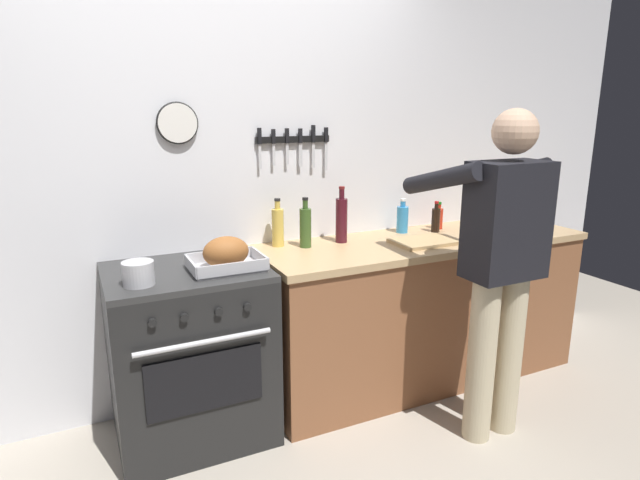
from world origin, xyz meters
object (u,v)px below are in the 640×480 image
Objects in this scene: stove at (191,354)px; bottle_hot_sauce at (439,218)px; bottle_cooking_oil at (278,226)px; saucepan at (138,273)px; bottle_dish_soap at (402,219)px; person_cook at (500,257)px; bottle_olive_oil at (305,227)px; bottle_soy_sauce at (436,219)px; roasting_pan at (226,255)px; cutting_board at (424,242)px; bottle_wine_red at (341,219)px.

bottle_hot_sauce reaches higher than stove.
bottle_cooking_oil is 1.09m from bottle_hot_sauce.
saucepan is 1.65m from bottle_dish_soap.
person_cook is 5.90× the size of bottle_olive_oil.
roasting_pan is at bearing -171.66° from bottle_soy_sauce.
cutting_board is at bearing -21.56° from bottle_cooking_oil.
cutting_board is 1.11× the size of bottle_wine_red.
bottle_wine_red reaches higher than bottle_cooking_oil.
cutting_board is at bearing -4.06° from stove.
person_cook reaches higher than bottle_hot_sauce.
roasting_pan is at bearing 179.90° from cutting_board.
bottle_soy_sauce is at bearing -21.01° from bottle_dish_soap.
saucepan is at bearing -178.05° from cutting_board.
stove is 0.91m from bottle_olive_oil.
bottle_dish_soap is (1.62, 0.34, 0.04)m from saucepan.
saucepan is 1.58m from cutting_board.
bottle_dish_soap is (-0.01, 0.83, 0.04)m from person_cook.
bottle_cooking_oil reaches higher than bottle_soy_sauce.
bottle_wine_red is (0.36, -0.08, 0.02)m from bottle_cooking_oil.
bottle_olive_oil is 0.97m from bottle_hot_sauce.
bottle_soy_sauce is (1.59, 0.11, 0.53)m from stove.
bottle_dish_soap is at bearing 6.36° from bottle_wine_red.
stove is at bearing 175.94° from cutting_board.
saucepan reaches higher than cutting_board.
person_cook reaches higher than bottle_cooking_oil.
bottle_wine_red reaches higher than cutting_board.
bottle_soy_sauce is at bearing -0.87° from bottle_olive_oil.
bottle_hot_sauce is at bearing -1.90° from bottle_cooking_oil.
roasting_pan is at bearing 7.72° from saucepan.
roasting_pan is 0.42m from saucepan.
roasting_pan is at bearing -141.51° from bottle_cooking_oil.
bottle_wine_red is at bearing 17.15° from roasting_pan.
bottle_wine_red is (1.16, 0.29, 0.08)m from saucepan.
bottle_soy_sauce is at bearing 4.04° from stove.
bottle_cooking_oil is (-0.83, 0.85, 0.06)m from person_cook.
person_cook reaches higher than cutting_board.
bottle_dish_soap is at bearing 81.92° from cutting_board.
saucepan is at bearing 71.82° from person_cook.
bottle_wine_red reaches higher than stove.
stove is 1.11m from bottle_wine_red.
bottle_olive_oil is 0.69m from bottle_dish_soap.
bottle_cooking_oil reaches higher than bottle_hot_sauce.
bottle_dish_soap is at bearing 158.99° from bottle_soy_sauce.
bottle_soy_sauce is 0.72× the size of bottle_cooking_oil.
bottle_olive_oil is (0.70, 0.13, 0.57)m from stove.
roasting_pan is at bearing -169.65° from bottle_hot_sauce.
person_cook is 5.10× the size of bottle_wine_red.
roasting_pan is 1.50m from bottle_hot_sauce.
bottle_wine_red is (0.75, 0.23, 0.07)m from roasting_pan.
bottle_wine_red reaches higher than bottle_hot_sauce.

